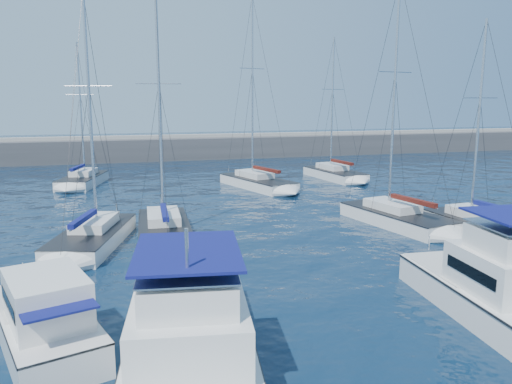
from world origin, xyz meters
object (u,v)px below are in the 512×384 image
object	(u,v)px
sailboat_mid_a	(93,237)
sailboat_back_b	(257,182)
motor_yacht_stbd_inner	(492,287)
motor_yacht_port_inner	(190,338)
sailboat_mid_b	(164,230)
sailboat_mid_d	(397,217)
sailboat_back_a	(83,180)
motor_yacht_port_outer	(46,322)
sailboat_back_c	(334,174)
sailboat_mid_e	(478,225)

from	to	relation	value
sailboat_mid_a	sailboat_back_b	xyz separation A→B (m)	(14.61, 16.08, 0.03)
motor_yacht_stbd_inner	motor_yacht_port_inner	bearing A→B (deg)	-170.22
sailboat_mid_a	sailboat_mid_b	xyz separation A→B (m)	(4.17, 0.47, 0.00)
motor_yacht_stbd_inner	sailboat_mid_d	world-z (taller)	sailboat_mid_d
motor_yacht_port_inner	sailboat_back_a	bearing A→B (deg)	106.17
motor_yacht_port_outer	motor_yacht_port_inner	world-z (taller)	motor_yacht_port_inner
motor_yacht_port_outer	sailboat_back_b	world-z (taller)	sailboat_back_b
motor_yacht_port_outer	motor_yacht_port_inner	size ratio (longest dim) A/B	0.69
sailboat_mid_b	sailboat_back_c	world-z (taller)	sailboat_back_c
sailboat_mid_d	sailboat_back_c	bearing A→B (deg)	65.95
motor_yacht_port_outer	motor_yacht_stbd_inner	bearing A→B (deg)	-24.29
sailboat_back_c	sailboat_back_b	bearing A→B (deg)	-170.22
motor_yacht_stbd_inner	sailboat_mid_a	bearing A→B (deg)	142.46
sailboat_mid_d	sailboat_back_c	size ratio (longest dim) A/B	1.08
sailboat_back_a	sailboat_back_b	size ratio (longest dim) A/B	0.78
sailboat_mid_a	sailboat_mid_b	world-z (taller)	sailboat_mid_b
motor_yacht_port_inner	sailboat_mid_d	xyz separation A→B (m)	(16.28, 14.81, -0.60)
motor_yacht_port_outer	sailboat_mid_e	distance (m)	26.18
sailboat_mid_a	sailboat_back_b	distance (m)	21.72
motor_yacht_stbd_inner	sailboat_mid_b	xyz separation A→B (m)	(-11.45, 14.78, -0.61)
sailboat_back_b	sailboat_back_c	size ratio (longest dim) A/B	1.20
sailboat_mid_b	sailboat_mid_e	bearing A→B (deg)	-9.55
motor_yacht_port_outer	sailboat_back_b	xyz separation A→B (m)	(15.68, 28.52, -0.39)
sailboat_back_a	motor_yacht_port_outer	bearing A→B (deg)	-74.19
motor_yacht_port_outer	sailboat_mid_d	xyz separation A→B (m)	(20.82, 11.92, -0.41)
sailboat_mid_b	sailboat_mid_e	size ratio (longest dim) A/B	1.10
motor_yacht_port_outer	sailboat_mid_d	world-z (taller)	sailboat_mid_d
motor_yacht_port_outer	sailboat_mid_b	world-z (taller)	sailboat_mid_b
sailboat_back_b	motor_yacht_port_outer	bearing A→B (deg)	-136.72
sailboat_back_b	motor_yacht_stbd_inner	bearing A→B (deg)	-106.01
sailboat_back_a	sailboat_mid_d	bearing A→B (deg)	-31.73
sailboat_back_b	sailboat_mid_b	bearing A→B (deg)	-141.70
sailboat_mid_a	sailboat_back_a	distance (m)	22.13
motor_yacht_port_inner	sailboat_mid_b	xyz separation A→B (m)	(0.70, 15.80, -0.61)
sailboat_mid_b	sailboat_mid_d	size ratio (longest dim) A/B	0.91
sailboat_mid_a	sailboat_mid_e	bearing A→B (deg)	6.70
sailboat_mid_d	sailboat_back_b	world-z (taller)	sailboat_back_b
motor_yacht_port_inner	motor_yacht_stbd_inner	xyz separation A→B (m)	(12.15, 1.03, 0.00)
sailboat_mid_a	sailboat_back_b	world-z (taller)	sailboat_back_b
motor_yacht_stbd_inner	sailboat_mid_a	distance (m)	21.19
motor_yacht_port_outer	sailboat_back_b	bearing A→B (deg)	43.26
motor_yacht_port_inner	sailboat_mid_d	distance (m)	22.01
motor_yacht_stbd_inner	sailboat_mid_d	bearing A→B (deg)	78.25
sailboat_back_c	sailboat_mid_b	bearing A→B (deg)	-144.98
motor_yacht_port_inner	sailboat_mid_e	size ratio (longest dim) A/B	0.81
sailboat_mid_b	sailboat_back_c	size ratio (longest dim) A/B	0.99
sailboat_mid_a	sailboat_back_c	distance (m)	30.80
motor_yacht_port_inner	sailboat_back_c	world-z (taller)	sailboat_back_c
motor_yacht_port_outer	sailboat_mid_a	xyz separation A→B (m)	(1.07, 12.44, -0.42)
sailboat_mid_d	sailboat_back_b	xyz separation A→B (m)	(-5.14, 16.60, 0.02)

